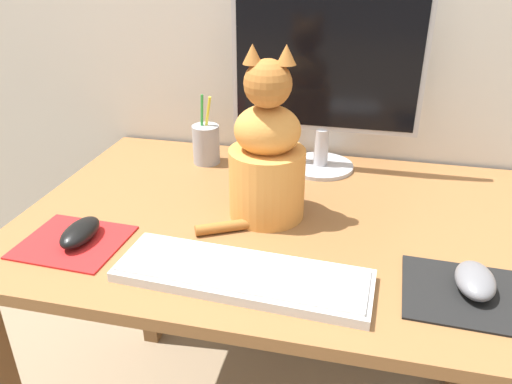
% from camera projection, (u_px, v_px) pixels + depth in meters
% --- Properties ---
extents(desk, '(1.10, 0.74, 0.74)m').
position_uv_depth(desk, '(281.00, 259.00, 1.11)').
color(desk, brown).
rests_on(desk, ground_plane).
extents(monitor, '(0.46, 0.17, 0.44)m').
position_uv_depth(monitor, '(326.00, 73.00, 1.18)').
color(monitor, '#B2B2B7').
rests_on(monitor, desk).
extents(keyboard, '(0.45, 0.16, 0.02)m').
position_uv_depth(keyboard, '(243.00, 275.00, 0.86)').
color(keyboard, silver).
rests_on(keyboard, desk).
extents(mousepad_left, '(0.20, 0.18, 0.00)m').
position_uv_depth(mousepad_left, '(73.00, 242.00, 0.97)').
color(mousepad_left, red).
rests_on(mousepad_left, desk).
extents(mousepad_right, '(0.21, 0.19, 0.00)m').
position_uv_depth(mousepad_right, '(465.00, 294.00, 0.82)').
color(mousepad_right, black).
rests_on(mousepad_right, desk).
extents(computer_mouse_left, '(0.06, 0.11, 0.04)m').
position_uv_depth(computer_mouse_left, '(80.00, 232.00, 0.96)').
color(computer_mouse_left, black).
rests_on(computer_mouse_left, mousepad_left).
extents(computer_mouse_right, '(0.06, 0.10, 0.04)m').
position_uv_depth(computer_mouse_right, '(475.00, 280.00, 0.82)').
color(computer_mouse_right, slate).
rests_on(computer_mouse_right, mousepad_right).
extents(cat, '(0.21, 0.22, 0.36)m').
position_uv_depth(cat, '(267.00, 157.00, 1.01)').
color(cat, '#D6893D').
rests_on(cat, desk).
extents(pen_cup, '(0.07, 0.07, 0.18)m').
position_uv_depth(pen_cup, '(206.00, 144.00, 1.30)').
color(pen_cup, '#99999E').
rests_on(pen_cup, desk).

